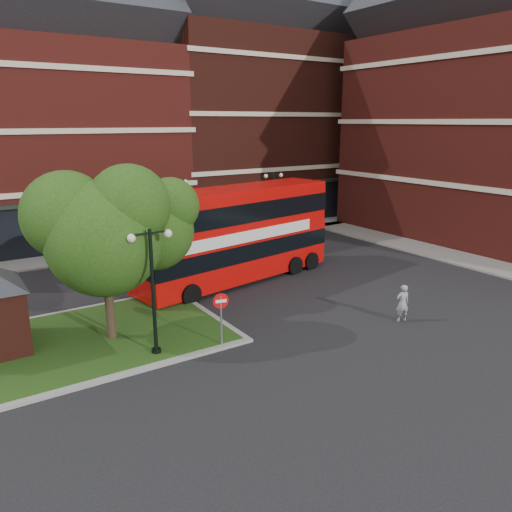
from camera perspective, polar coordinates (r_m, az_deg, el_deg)
ground at (r=22.22m, az=2.28°, el=-8.04°), size 120.00×120.00×0.00m
pavement_far at (r=36.23m, az=-12.99°, el=0.91°), size 44.00×3.00×0.12m
pavement_side at (r=35.04m, az=22.83°, el=-0.40°), size 3.00×28.00×0.12m
terrace_far_right at (r=48.16m, az=-0.65°, el=14.30°), size 18.00×12.00×16.00m
traffic_island at (r=21.80m, az=-20.30°, el=-9.32°), size 12.60×7.60×0.15m
tree_island_west at (r=20.29m, az=-17.39°, el=3.21°), size 5.40×4.71×7.21m
tree_island_east at (r=23.64m, az=-11.96°, el=3.84°), size 4.46×3.90×6.29m
lamp_island at (r=18.93m, az=-11.71°, el=-3.40°), size 1.72×0.36×5.00m
lamp_far_left at (r=34.58m, az=-8.98°, el=5.13°), size 1.72×0.36×5.00m
lamp_far_right at (r=38.49m, az=1.98°, el=6.32°), size 1.72×0.36×5.00m
bus at (r=27.58m, az=-2.34°, el=3.19°), size 12.38×4.74×4.61m
woman at (r=23.41m, az=16.40°, el=-5.18°), size 0.73×0.60×1.72m
car_silver at (r=33.25m, az=-17.09°, el=0.63°), size 4.77×2.40×1.56m
car_white at (r=38.82m, az=1.84°, el=3.30°), size 4.75×2.05×1.52m
no_entry_sign at (r=19.72m, az=-4.03°, el=-6.06°), size 0.62×0.19×2.28m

